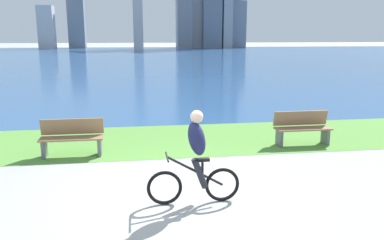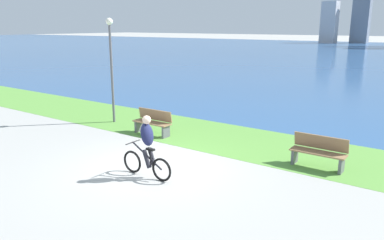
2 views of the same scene
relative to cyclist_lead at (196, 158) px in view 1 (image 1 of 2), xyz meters
The scene contains 6 objects.
ground_plane 1.05m from the cyclist_lead, 119.78° to the left, with size 300.00×300.00×0.00m, color #9E9E99.
grass_strip_bayside 4.35m from the cyclist_lead, 94.29° to the left, with size 120.00×3.50×0.01m, color #59933D.
bay_water_surface 48.99m from the cyclist_lead, 90.37° to the left, with size 300.00×85.95×0.00m, color #2D568C.
cyclist_lead is the anchor object (origin of this frame).
bench_near_path 4.07m from the cyclist_lead, 129.08° to the left, with size 1.50×0.47×0.90m.
bench_far_along_path 4.73m from the cyclist_lead, 43.94° to the left, with size 1.50×0.47×0.90m.
Camera 1 is at (-0.67, -6.84, 2.88)m, focal length 36.27 mm.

